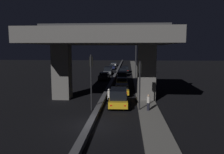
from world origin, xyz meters
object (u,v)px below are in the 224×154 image
object	(u,v)px
car_silver_fourth	(122,76)
pedestrian_on_sidewalk	(148,102)
traffic_light_left_of_median	(91,73)
car_taxi_yellow_second	(122,89)
street_lamp	(135,54)
car_dark_blue_third_oncoming	(112,67)
car_taxi_yellow_third	(122,82)
traffic_light_right_of_median	(140,77)
car_black_fifth	(123,72)
car_white_fourth_oncoming	(114,64)
motorcycle_white_filtering_near	(109,96)
car_grey_second_oncoming	(108,70)
car_black_sixth	(125,69)
car_black_lead_oncoming	(104,76)
car_taxi_yellow_lead	(118,98)

from	to	relation	value
car_silver_fourth	pedestrian_on_sidewalk	bearing A→B (deg)	-173.73
traffic_light_left_of_median	car_taxi_yellow_second	bearing A→B (deg)	70.51
street_lamp	car_dark_blue_third_oncoming	xyz separation A→B (m)	(-6.10, 20.95, -4.32)
car_taxi_yellow_third	pedestrian_on_sidewalk	bearing A→B (deg)	-170.79
traffic_light_right_of_median	street_lamp	bearing A→B (deg)	89.56
street_lamp	car_dark_blue_third_oncoming	size ratio (longest dim) A/B	1.82
car_silver_fourth	car_black_fifth	size ratio (longest dim) A/B	1.09
car_silver_fourth	car_taxi_yellow_second	bearing A→B (deg)	179.08
car_white_fourth_oncoming	car_silver_fourth	bearing A→B (deg)	7.30
motorcycle_white_filtering_near	car_grey_second_oncoming	bearing A→B (deg)	3.46
traffic_light_right_of_median	street_lamp	xyz separation A→B (m)	(0.18, 23.37, 1.73)
street_lamp	car_taxi_yellow_third	xyz separation A→B (m)	(-2.31, -9.49, -4.33)
motorcycle_white_filtering_near	car_black_fifth	bearing A→B (deg)	-4.21
car_grey_second_oncoming	pedestrian_on_sidewalk	xyz separation A→B (m)	(6.66, -30.51, -0.04)
car_taxi_yellow_third	car_silver_fourth	bearing A→B (deg)	-1.50
car_black_sixth	car_white_fourth_oncoming	size ratio (longest dim) A/B	1.02
car_taxi_yellow_third	car_dark_blue_third_oncoming	world-z (taller)	car_taxi_yellow_third
car_grey_second_oncoming	car_black_sixth	bearing A→B (deg)	145.82
car_black_lead_oncoming	car_black_sixth	bearing A→B (deg)	164.76
car_taxi_yellow_third	car_grey_second_oncoming	bearing A→B (deg)	10.05
traffic_light_left_of_median	car_taxi_yellow_lead	world-z (taller)	traffic_light_left_of_median
street_lamp	car_white_fourth_oncoming	world-z (taller)	street_lamp
car_black_lead_oncoming	car_silver_fourth	bearing A→B (deg)	71.77
car_taxi_yellow_second	pedestrian_on_sidewalk	world-z (taller)	pedestrian_on_sidewalk
car_silver_fourth	motorcycle_white_filtering_near	xyz separation A→B (m)	(-1.06, -16.48, -0.33)
car_white_fourth_oncoming	car_taxi_yellow_third	bearing A→B (deg)	6.57
car_taxi_yellow_lead	car_silver_fourth	xyz separation A→B (m)	(-0.16, 18.80, -0.04)
car_taxi_yellow_lead	car_grey_second_oncoming	size ratio (longest dim) A/B	0.84
traffic_light_right_of_median	car_silver_fourth	xyz separation A→B (m)	(-2.26, 20.12, -2.37)
traffic_light_right_of_median	car_black_fifth	size ratio (longest dim) A/B	1.14
motorcycle_white_filtering_near	car_black_lead_oncoming	bearing A→B (deg)	6.15
car_black_sixth	car_grey_second_oncoming	bearing A→B (deg)	143.01
car_taxi_yellow_lead	car_grey_second_oncoming	xyz separation A→B (m)	(-3.72, 28.91, -0.02)
traffic_light_left_of_median	car_black_fifth	size ratio (longest dim) A/B	1.28
car_taxi_yellow_lead	car_dark_blue_third_oncoming	distance (m)	43.18
car_dark_blue_third_oncoming	car_taxi_yellow_third	bearing A→B (deg)	4.51
motorcycle_white_filtering_near	traffic_light_right_of_median	bearing A→B (deg)	-139.62
car_silver_fourth	car_white_fourth_oncoming	world-z (taller)	car_silver_fourth
car_black_fifth	motorcycle_white_filtering_near	world-z (taller)	car_black_fifth
car_silver_fourth	car_black_fifth	distance (m)	8.28
car_taxi_yellow_lead	traffic_light_right_of_median	bearing A→B (deg)	-123.30
traffic_light_right_of_median	car_silver_fourth	bearing A→B (deg)	96.40
car_taxi_yellow_second	car_black_sixth	bearing A→B (deg)	-1.54
car_taxi_yellow_third	car_black_fifth	world-z (taller)	car_black_fifth
car_taxi_yellow_second	traffic_light_right_of_median	bearing A→B (deg)	-167.35
street_lamp	car_grey_second_oncoming	bearing A→B (deg)	131.18
car_black_fifth	car_black_lead_oncoming	bearing A→B (deg)	151.93
car_silver_fourth	car_dark_blue_third_oncoming	bearing A→B (deg)	6.23
car_silver_fourth	motorcycle_white_filtering_near	world-z (taller)	car_silver_fourth
traffic_light_left_of_median	motorcycle_white_filtering_near	distance (m)	4.98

